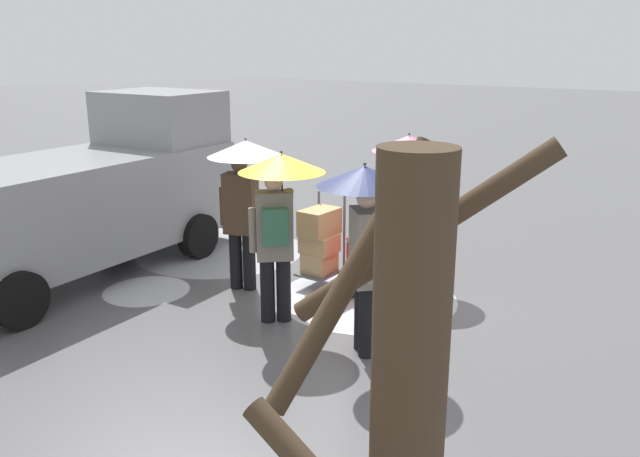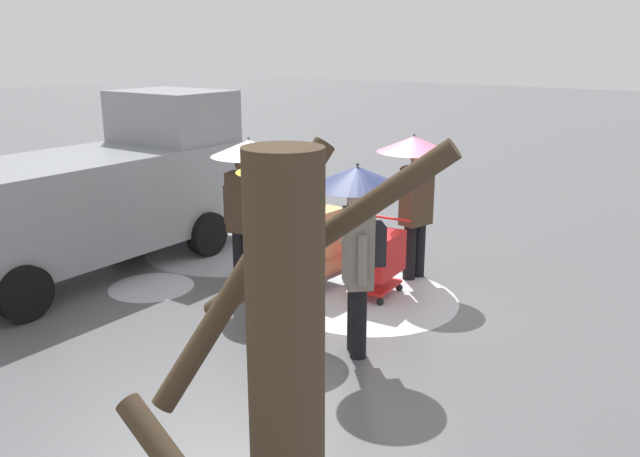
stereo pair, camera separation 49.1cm
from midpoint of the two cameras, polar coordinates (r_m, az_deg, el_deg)
The scene contains 11 objects.
ground_plane at distance 9.09m, azimuth 0.34°, elevation -5.94°, with size 90.00×90.00×0.00m, color #5B5B5E.
slush_patch_near_cluster at distance 11.20m, azimuth -9.86°, elevation -1.90°, with size 2.79×2.79×0.01m, color #999BA0.
slush_patch_under_van at distance 9.67m, azimuth -16.20°, elevation -5.21°, with size 1.20×1.20×0.01m, color silver.
slush_patch_mid_street at distance 9.05m, azimuth 2.53°, elevation -6.03°, with size 2.44×2.44×0.01m, color silver.
cargo_van_parked_right at distance 10.49m, azimuth -20.98°, elevation 2.71°, with size 2.30×5.39×2.60m.
shopping_cart_vendor at distance 9.02m, azimuth 3.25°, elevation -2.30°, with size 0.63×0.87×1.04m.
hand_dolly_boxes at distance 9.26m, azimuth -1.53°, elevation -1.10°, with size 0.54×0.72×1.32m.
pedestrian_pink_side at distance 9.49m, azimuth 6.30°, elevation 4.88°, with size 1.04×1.04×2.15m.
pedestrian_black_side at distance 7.88m, azimuth -5.41°, elevation 2.56°, with size 1.04×1.04×2.15m.
pedestrian_white_side at distance 7.06m, azimuth 2.01°, elevation 1.05°, with size 1.04×1.04×2.15m.
pedestrian_far_side at distance 9.02m, azimuth -8.18°, elevation 4.25°, with size 1.04×1.04×2.15m.
Camera 1 is at (-4.36, 7.24, 3.37)m, focal length 36.98 mm.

